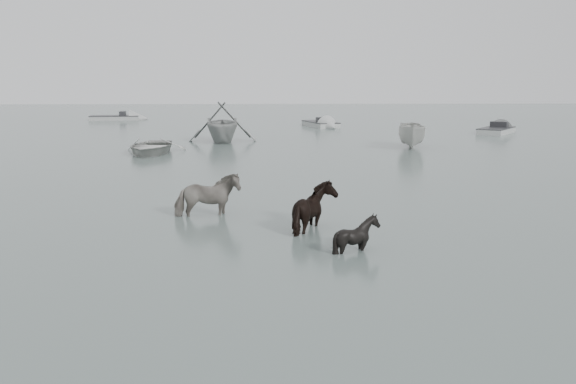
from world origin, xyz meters
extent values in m
plane|color=#51615C|center=(0.00, 0.00, 0.00)|extent=(140.00, 140.00, 0.00)
imported|color=black|center=(-2.11, 2.53, 0.76)|extent=(1.94, 1.18, 1.52)
imported|color=black|center=(0.80, 0.89, 0.77)|extent=(1.35, 1.56, 1.55)
imported|color=black|center=(1.56, -1.14, 0.56)|extent=(1.20, 1.12, 1.12)
imported|color=#B8B9B4|center=(-6.26, 17.04, 0.44)|extent=(3.30, 4.45, 0.89)
imported|color=#989A98|center=(-3.03, 22.44, 1.23)|extent=(4.38, 4.97, 2.47)
imported|color=#B2B2AD|center=(7.36, 19.08, 0.75)|extent=(2.20, 4.08, 1.49)
camera|label=1|loc=(-0.44, -15.04, 3.92)|focal=40.00mm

